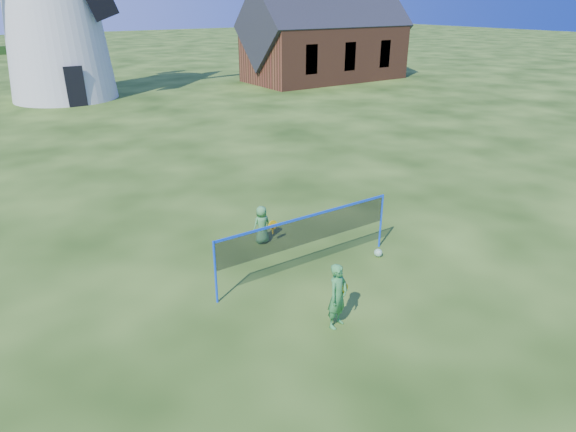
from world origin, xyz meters
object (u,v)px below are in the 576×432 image
(play_ball, at_px, (378,253))
(chapel, at_px, (325,40))
(player_girl, at_px, (338,296))
(badminton_net, at_px, (307,231))
(player_boy, at_px, (262,225))

(play_ball, bearing_deg, chapel, 54.79)
(chapel, xyz_separation_m, player_girl, (-21.50, -28.18, -2.55))
(badminton_net, xyz_separation_m, play_ball, (2.07, -0.42, -1.03))
(chapel, distance_m, badminton_net, 33.30)
(badminton_net, height_order, player_girl, badminton_net)
(badminton_net, height_order, play_ball, badminton_net)
(chapel, bearing_deg, play_ball, -125.21)
(badminton_net, distance_m, player_boy, 2.13)
(chapel, xyz_separation_m, badminton_net, (-20.70, -25.99, -2.13))
(badminton_net, relative_size, player_girl, 3.49)
(badminton_net, bearing_deg, player_girl, -109.99)
(chapel, bearing_deg, player_boy, -130.94)
(badminton_net, height_order, player_boy, badminton_net)
(chapel, relative_size, player_boy, 12.54)
(badminton_net, xyz_separation_m, player_boy, (-0.07, 2.05, -0.59))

